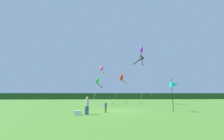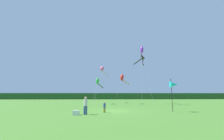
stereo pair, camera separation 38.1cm
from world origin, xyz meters
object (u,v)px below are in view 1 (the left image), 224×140
kite_purple (141,53)px  kite_green (98,82)px  person_child (106,107)px  kite_rainbow (102,70)px  person_adult (87,105)px  banner_flag_pole (174,85)px  kite_red (122,78)px  cooler_box (78,113)px  kite_black (141,58)px

kite_purple → kite_green: bearing=170.8°
person_child → kite_rainbow: (-0.70, 19.48, 7.38)m
person_adult → banner_flag_pole: 10.36m
banner_flag_pole → kite_red: (-4.41, 14.27, 2.32)m
cooler_box → kite_black: bearing=57.2°
kite_rainbow → kite_green: bearing=-100.2°
kite_rainbow → person_child: bearing=-87.9°
cooler_box → kite_red: (6.37, 16.56, 5.17)m
person_adult → kite_green: 16.65m
person_child → person_adult: bearing=-142.9°
person_child → kite_rainbow: kite_rainbow is taller
kite_rainbow → kite_red: kite_rainbow is taller
person_child → kite_purple: (7.68, 13.36, 10.07)m
kite_green → kite_red: 5.28m
kite_red → kite_black: size_ratio=0.59×
banner_flag_pole → kite_black: bearing=90.8°
cooler_box → kite_green: bearing=86.0°
banner_flag_pole → kite_green: (-9.63, 14.24, 1.53)m
cooler_box → kite_black: kite_black is taller
kite_rainbow → kite_red: size_ratio=1.40×
kite_red → person_adult: bearing=-108.8°
person_adult → kite_black: bearing=58.9°
kite_red → kite_purple: 6.83m
person_child → cooler_box: (-2.68, -1.68, -0.43)m
kite_purple → kite_black: kite_purple is taller
person_adult → kite_purple: (9.53, 14.76, 9.75)m
person_adult → kite_green: size_ratio=0.30×
cooler_box → person_adult: bearing=18.9°
person_adult → kite_rainbow: 22.07m
person_adult → cooler_box: size_ratio=2.91×
kite_rainbow → kite_red: bearing=-46.4°
kite_black → banner_flag_pole: bearing=-89.2°
kite_purple → person_child: bearing=-119.9°
person_child → cooler_box: 3.19m
banner_flag_pole → cooler_box: bearing=-168.0°
kite_green → kite_purple: 11.16m
kite_green → kite_red: bearing=0.3°
kite_purple → kite_black: size_ratio=1.11×
person_adult → kite_black: 20.88m
cooler_box → kite_purple: (10.37, 15.04, 10.50)m
person_adult → cooler_box: 1.15m
banner_flag_pole → kite_black: (-0.20, 14.12, 6.90)m
person_adult → banner_flag_pole: bearing=11.4°
kite_green → kite_red: (5.22, 0.03, 0.79)m
banner_flag_pole → kite_purple: size_ratio=0.32×
cooler_box → kite_purple: bearing=55.4°
banner_flag_pole → kite_green: bearing=124.1°
person_adult → kite_purple: kite_purple is taller
kite_green → kite_rainbow: bearing=79.8°
cooler_box → kite_green: 17.14m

